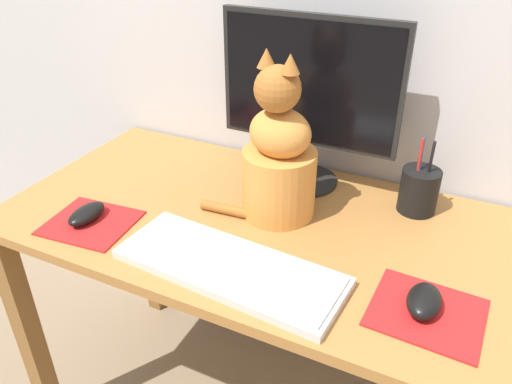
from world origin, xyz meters
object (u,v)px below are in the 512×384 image
at_px(pen_cup, 419,190).
at_px(monitor, 309,95).
at_px(computer_mouse_right, 424,301).
at_px(cat, 278,158).
at_px(computer_mouse_left, 87,214).
at_px(keyboard, 230,266).

bearing_deg(pen_cup, monitor, 177.59).
bearing_deg(computer_mouse_right, cat, 153.16).
bearing_deg(cat, monitor, 104.53).
bearing_deg(pen_cup, computer_mouse_left, -150.81).
height_order(monitor, cat, monitor).
bearing_deg(keyboard, pen_cup, 57.71).
relative_size(keyboard, computer_mouse_left, 4.64).
height_order(monitor, computer_mouse_right, monitor).
distance_m(monitor, cat, 0.19).
xyz_separation_m(monitor, keyboard, (-0.00, -0.40, -0.22)).
distance_m(monitor, computer_mouse_right, 0.54).
height_order(monitor, pen_cup, monitor).
bearing_deg(computer_mouse_right, keyboard, -171.67).
bearing_deg(computer_mouse_left, cat, 30.51).
bearing_deg(computer_mouse_right, pen_cup, 102.27).
xyz_separation_m(computer_mouse_right, pen_cup, (-0.07, 0.34, 0.03)).
distance_m(computer_mouse_left, cat, 0.45).
bearing_deg(keyboard, monitor, 93.93).
height_order(computer_mouse_right, cat, cat).
bearing_deg(pen_cup, keyboard, -126.70).
distance_m(keyboard, computer_mouse_right, 0.37).
bearing_deg(computer_mouse_left, monitor, 45.32).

